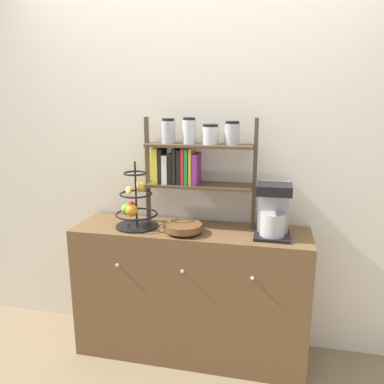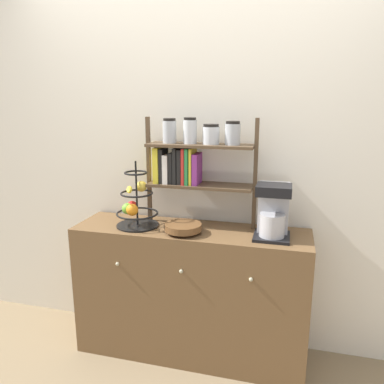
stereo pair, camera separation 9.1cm
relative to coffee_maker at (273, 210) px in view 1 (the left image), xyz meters
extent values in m
plane|color=#847051|center=(-0.51, -0.19, -1.04)|extent=(12.00, 12.00, 0.00)
cube|color=silver|center=(-0.51, 0.26, 0.26)|extent=(7.00, 0.05, 2.60)
cube|color=brown|center=(-0.51, 0.01, -0.60)|extent=(1.49, 0.41, 0.88)
sphere|color=#B2AD8C|center=(-0.92, -0.20, -0.35)|extent=(0.02, 0.02, 0.02)
sphere|color=#B2AD8C|center=(-0.51, -0.20, -0.35)|extent=(0.02, 0.02, 0.02)
sphere|color=#B2AD8C|center=(-0.10, -0.20, -0.35)|extent=(0.02, 0.02, 0.02)
cube|color=black|center=(0.00, -0.02, -0.15)|extent=(0.21, 0.21, 0.02)
cube|color=#B7B7BC|center=(0.00, 0.04, 0.01)|extent=(0.18, 0.09, 0.31)
cylinder|color=#B7B7BC|center=(0.00, -0.04, -0.07)|extent=(0.15, 0.15, 0.14)
cube|color=black|center=(0.00, -0.03, 0.14)|extent=(0.20, 0.17, 0.06)
cylinder|color=black|center=(-0.85, -0.01, -0.15)|extent=(0.27, 0.27, 0.01)
cylinder|color=black|center=(-0.85, -0.01, 0.06)|extent=(0.01, 0.01, 0.41)
torus|color=black|center=(-0.85, -0.01, -0.07)|extent=(0.27, 0.27, 0.01)
torus|color=black|center=(-0.85, -0.01, 0.06)|extent=(0.21, 0.21, 0.01)
torus|color=black|center=(-0.85, -0.01, 0.19)|extent=(0.15, 0.15, 0.01)
sphere|color=red|center=(-0.90, 0.01, -0.04)|extent=(0.07, 0.07, 0.07)
sphere|color=#6BAD33|center=(-0.91, -0.04, -0.04)|extent=(0.07, 0.07, 0.07)
sphere|color=orange|center=(-0.86, -0.07, -0.04)|extent=(0.08, 0.08, 0.08)
ellipsoid|color=yellow|center=(-0.90, -0.01, 0.08)|extent=(0.09, 0.15, 0.04)
sphere|color=gold|center=(-0.84, 0.04, 0.09)|extent=(0.07, 0.07, 0.07)
cylinder|color=brown|center=(-0.53, -0.07, -0.15)|extent=(0.12, 0.12, 0.02)
cylinder|color=brown|center=(-0.53, -0.07, -0.12)|extent=(0.23, 0.23, 0.04)
cube|color=brown|center=(-0.82, 0.12, 0.19)|extent=(0.02, 0.02, 0.69)
cube|color=brown|center=(-0.12, 0.12, 0.19)|extent=(0.02, 0.02, 0.69)
cube|color=brown|center=(-0.47, 0.12, 0.10)|extent=(0.67, 0.20, 0.02)
cube|color=brown|center=(-0.47, 0.12, 0.36)|extent=(0.67, 0.20, 0.02)
cube|color=yellow|center=(-0.75, 0.12, 0.23)|extent=(0.03, 0.15, 0.23)
cube|color=black|center=(-0.71, 0.12, 0.22)|extent=(0.03, 0.13, 0.22)
cube|color=white|center=(-0.68, 0.12, 0.21)|extent=(0.03, 0.16, 0.18)
cube|color=black|center=(-0.65, 0.12, 0.21)|extent=(0.02, 0.14, 0.20)
cube|color=black|center=(-0.62, 0.12, 0.23)|extent=(0.02, 0.15, 0.23)
cube|color=black|center=(-0.59, 0.12, 0.22)|extent=(0.03, 0.14, 0.22)
cube|color=red|center=(-0.57, 0.12, 0.23)|extent=(0.02, 0.16, 0.23)
cube|color=#2D8C47|center=(-0.54, 0.12, 0.23)|extent=(0.02, 0.16, 0.23)
cube|color=yellow|center=(-0.52, 0.12, 0.23)|extent=(0.02, 0.15, 0.23)
cube|color=#8C338C|center=(-0.49, 0.12, 0.21)|extent=(0.03, 0.15, 0.20)
cylinder|color=#ADB2B7|center=(-0.67, 0.12, 0.44)|extent=(0.09, 0.09, 0.14)
cylinder|color=black|center=(-0.67, 0.12, 0.52)|extent=(0.08, 0.08, 0.02)
cylinder|color=silver|center=(-0.54, 0.12, 0.44)|extent=(0.09, 0.09, 0.15)
cylinder|color=black|center=(-0.54, 0.12, 0.52)|extent=(0.08, 0.08, 0.02)
cylinder|color=silver|center=(-0.40, 0.12, 0.42)|extent=(0.10, 0.10, 0.11)
cylinder|color=black|center=(-0.40, 0.12, 0.48)|extent=(0.09, 0.09, 0.02)
cylinder|color=#ADB2B7|center=(-0.27, 0.12, 0.43)|extent=(0.09, 0.09, 0.13)
cylinder|color=black|center=(-0.27, 0.12, 0.50)|extent=(0.08, 0.08, 0.02)
camera|label=1|loc=(-0.01, -2.18, 0.62)|focal=35.00mm
camera|label=2|loc=(0.07, -2.16, 0.62)|focal=35.00mm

